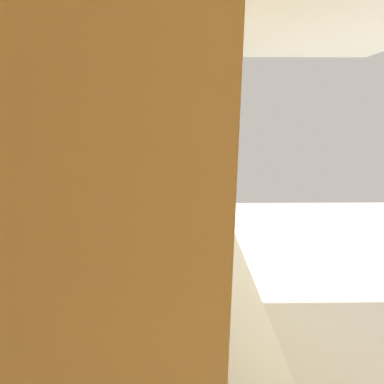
{
  "coord_description": "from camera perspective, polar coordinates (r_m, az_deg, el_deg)",
  "views": [
    {
      "loc": [
        -1.94,
        1.11,
        1.76
      ],
      "look_at": [
        -0.36,
        1.09,
        1.32
      ],
      "focal_mm": 24.77,
      "sensor_mm": 36.0,
      "label": 1
    }
  ],
  "objects": [
    {
      "name": "microwave",
      "position": [
        2.88,
        -0.7,
        1.84
      ],
      "size": [
        0.45,
        0.35,
        0.32
      ],
      "color": "white",
      "rests_on": "counter_run"
    },
    {
      "name": "oven_range",
      "position": [
        3.95,
        -0.17,
        -3.5
      ],
      "size": [
        0.65,
        0.68,
        1.1
      ],
      "color": "#B7BABF",
      "rests_on": "ground_plane"
    },
    {
      "name": "ground_plane",
      "position": [
        2.85,
        24.71,
        -24.41
      ],
      "size": [
        7.02,
        7.02,
        0.0
      ],
      "primitive_type": "plane",
      "color": "beige"
    },
    {
      "name": "bowl",
      "position": [
        1.26,
        2.65,
        -24.64
      ],
      "size": [
        0.13,
        0.13,
        0.05
      ],
      "color": "silver",
      "rests_on": "counter_run"
    },
    {
      "name": "upper_cabinets",
      "position": [
        1.6,
        -5.91,
        20.51
      ],
      "size": [
        2.85,
        0.33,
        0.73
      ],
      "color": "tan"
    },
    {
      "name": "counter_run",
      "position": [
        2.05,
        -0.09,
        -23.86
      ],
      "size": [
        3.66,
        0.66,
        0.92
      ],
      "color": "#CFBA66",
      "rests_on": "ground_plane"
    },
    {
      "name": "kettle",
      "position": [
        1.66,
        1.64,
        -11.52
      ],
      "size": [
        0.19,
        0.14,
        0.19
      ],
      "color": "#B7BABF",
      "rests_on": "counter_run"
    },
    {
      "name": "wall_back",
      "position": [
        2.03,
        -10.91,
        2.34
      ],
      "size": [
        4.5,
        0.12,
        2.62
      ],
      "primitive_type": "cube",
      "color": "#ECBD7C",
      "rests_on": "ground_plane"
    }
  ]
}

